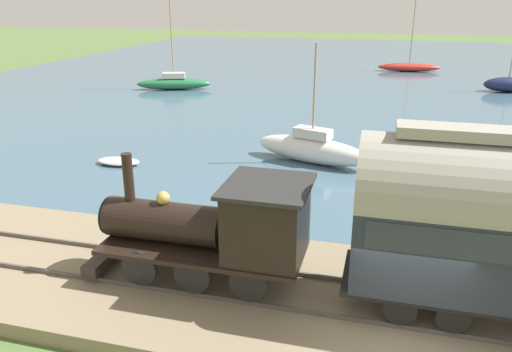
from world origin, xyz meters
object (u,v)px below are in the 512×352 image
sailboat_white (312,149)px  rowboat_far_out (119,161)px  steam_locomotive (222,225)px  sailboat_red (409,67)px  sailboat_navy (508,84)px  sailboat_green (174,83)px  rowboat_off_pier (495,169)px

sailboat_white → rowboat_far_out: (-2.68, 8.85, -0.53)m
steam_locomotive → rowboat_far_out: bearing=42.1°
sailboat_red → rowboat_far_out: 38.07m
sailboat_white → sailboat_navy: bearing=-12.1°
sailboat_white → rowboat_far_out: bearing=124.4°
sailboat_navy → rowboat_far_out: bearing=130.8°
steam_locomotive → sailboat_red: size_ratio=0.69×
sailboat_navy → sailboat_green: bearing=94.1°
sailboat_navy → sailboat_red: (10.10, 7.65, -0.15)m
sailboat_green → rowboat_off_pier: size_ratio=3.52×
steam_locomotive → sailboat_white: bearing=-2.6°
sailboat_green → rowboat_far_out: size_ratio=4.35×
sailboat_green → rowboat_far_out: bearing=177.0°
rowboat_far_out → sailboat_red: bearing=-23.7°
sailboat_white → sailboat_green: sailboat_green is taller
sailboat_red → sailboat_navy: bearing=-149.9°
steam_locomotive → sailboat_green: size_ratio=0.63×
sailboat_green → rowboat_off_pier: 27.76m
sailboat_navy → sailboat_red: 12.67m
steam_locomotive → rowboat_far_out: (9.21, 8.32, -1.95)m
sailboat_navy → rowboat_far_out: 33.34m
sailboat_navy → rowboat_off_pier: (-22.17, 4.65, -0.37)m
sailboat_red → rowboat_off_pier: sailboat_red is taller
sailboat_white → sailboat_green: bearing=58.6°
sailboat_white → sailboat_red: bearing=8.5°
rowboat_off_pier → rowboat_far_out: (-3.10, 17.09, -0.10)m
sailboat_navy → rowboat_off_pier: size_ratio=2.07×
sailboat_navy → sailboat_green: 27.91m
sailboat_white → sailboat_navy: (22.60, -12.88, -0.06)m
sailboat_navy → steam_locomotive: bearing=150.3°
sailboat_navy → rowboat_far_out: sailboat_navy is taller
sailboat_white → rowboat_off_pier: size_ratio=2.29×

